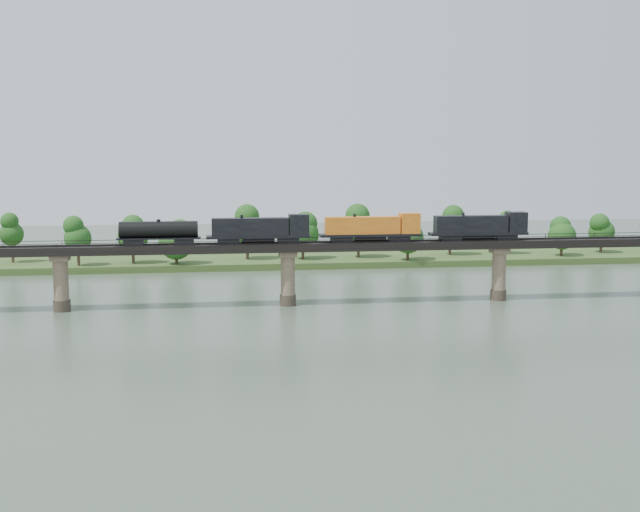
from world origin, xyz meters
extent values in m
plane|color=#3B4B3B|center=(0.00, 0.00, 0.00)|extent=(400.00, 400.00, 0.00)
cube|color=#324C1E|center=(0.00, 85.00, 0.80)|extent=(300.00, 24.00, 1.60)
cylinder|color=#473A2D|center=(-40.00, 30.00, 1.00)|extent=(3.00, 3.00, 2.00)
cylinder|color=#90765E|center=(-40.00, 30.00, 5.50)|extent=(2.60, 2.60, 9.00)
cube|color=#90765E|center=(-40.00, 30.00, 9.50)|extent=(3.20, 3.20, 1.00)
cylinder|color=#473A2D|center=(0.00, 30.00, 1.00)|extent=(3.00, 3.00, 2.00)
cylinder|color=#90765E|center=(0.00, 30.00, 5.50)|extent=(2.60, 2.60, 9.00)
cube|color=#90765E|center=(0.00, 30.00, 9.50)|extent=(3.20, 3.20, 1.00)
cylinder|color=#473A2D|center=(40.00, 30.00, 1.00)|extent=(3.00, 3.00, 2.00)
cylinder|color=#90765E|center=(40.00, 30.00, 5.50)|extent=(2.60, 2.60, 9.00)
cube|color=#90765E|center=(40.00, 30.00, 9.50)|extent=(3.20, 3.20, 1.00)
cube|color=black|center=(0.00, 30.00, 10.75)|extent=(220.00, 5.00, 1.50)
cube|color=black|center=(0.00, 29.25, 11.58)|extent=(220.00, 0.12, 0.16)
cube|color=black|center=(0.00, 30.75, 11.58)|extent=(220.00, 0.12, 0.16)
cube|color=black|center=(0.00, 27.60, 12.20)|extent=(220.00, 0.10, 0.10)
cube|color=black|center=(0.00, 32.40, 12.20)|extent=(220.00, 0.10, 0.10)
cube|color=black|center=(0.00, 27.60, 11.85)|extent=(0.08, 0.08, 0.70)
cube|color=black|center=(0.00, 32.40, 11.85)|extent=(0.08, 0.08, 0.70)
cylinder|color=#382619|center=(-60.94, 84.18, 3.46)|extent=(0.70, 0.70, 3.71)
sphere|color=#164413|center=(-60.94, 84.18, 8.41)|extent=(5.67, 5.67, 5.67)
sphere|color=#164413|center=(-60.94, 84.18, 11.50)|extent=(4.25, 4.25, 4.25)
cylinder|color=#382619|center=(-44.43, 76.31, 3.35)|extent=(0.70, 0.70, 3.51)
sphere|color=#164413|center=(-44.43, 76.31, 8.03)|extent=(6.31, 6.31, 6.31)
sphere|color=#164413|center=(-44.43, 76.31, 10.96)|extent=(4.73, 4.73, 4.73)
cylinder|color=#382619|center=(-32.24, 78.84, 3.27)|extent=(0.70, 0.70, 3.34)
sphere|color=#164413|center=(-32.24, 78.84, 7.73)|extent=(7.18, 7.18, 7.18)
sphere|color=#164413|center=(-32.24, 78.84, 10.52)|extent=(5.39, 5.39, 5.39)
cylinder|color=#382619|center=(-22.01, 76.15, 3.01)|extent=(0.70, 0.70, 2.83)
sphere|color=#164413|center=(-22.01, 76.15, 6.78)|extent=(8.26, 8.26, 8.26)
sphere|color=#164413|center=(-22.01, 76.15, 9.14)|extent=(6.19, 6.19, 6.19)
cylinder|color=#382619|center=(-5.04, 82.68, 3.58)|extent=(0.70, 0.70, 3.96)
sphere|color=#164413|center=(-5.04, 82.68, 8.87)|extent=(8.07, 8.07, 8.07)
sphere|color=#164413|center=(-5.04, 82.68, 12.17)|extent=(6.05, 6.05, 6.05)
cylinder|color=#382619|center=(8.52, 81.14, 3.23)|extent=(0.70, 0.70, 3.27)
sphere|color=#164413|center=(8.52, 81.14, 7.59)|extent=(8.03, 8.03, 8.03)
sphere|color=#164413|center=(8.52, 81.14, 10.31)|extent=(6.02, 6.02, 6.02)
cylinder|color=#382619|center=(22.65, 82.31, 3.56)|extent=(0.70, 0.70, 3.92)
sphere|color=#164413|center=(22.65, 82.31, 8.79)|extent=(8.29, 8.29, 8.29)
sphere|color=#164413|center=(22.65, 82.31, 12.05)|extent=(6.21, 6.21, 6.21)
cylinder|color=#382619|center=(33.59, 75.35, 3.11)|extent=(0.70, 0.70, 3.02)
sphere|color=#164413|center=(33.59, 75.35, 7.15)|extent=(7.74, 7.74, 7.74)
sphere|color=#164413|center=(33.59, 75.35, 9.67)|extent=(5.80, 5.80, 5.80)
cylinder|color=#382619|center=(46.81, 84.03, 3.50)|extent=(0.70, 0.70, 3.80)
sphere|color=#164413|center=(46.81, 84.03, 8.56)|extent=(7.47, 7.47, 7.47)
sphere|color=#164413|center=(46.81, 84.03, 11.73)|extent=(5.60, 5.60, 5.60)
cylinder|color=#382619|center=(60.48, 84.26, 3.29)|extent=(0.70, 0.70, 3.38)
sphere|color=#164413|center=(60.48, 84.26, 7.80)|extent=(6.23, 6.23, 6.23)
sphere|color=#164413|center=(60.48, 84.26, 10.62)|extent=(4.67, 4.67, 4.67)
cylinder|color=#382619|center=(74.35, 78.39, 2.99)|extent=(0.70, 0.70, 2.77)
sphere|color=#164413|center=(74.35, 78.39, 6.68)|extent=(7.04, 7.04, 7.04)
sphere|color=#164413|center=(74.35, 78.39, 8.99)|extent=(5.28, 5.28, 5.28)
cylinder|color=#382619|center=(87.62, 83.57, 3.07)|extent=(0.70, 0.70, 2.94)
sphere|color=#164413|center=(87.62, 83.57, 7.00)|extent=(6.73, 6.73, 6.73)
sphere|color=#164413|center=(87.62, 83.57, 9.45)|extent=(5.05, 5.05, 5.05)
cube|color=black|center=(41.11, 30.00, 12.04)|extent=(3.91, 2.35, 1.07)
cube|color=black|center=(30.37, 30.00, 12.04)|extent=(3.91, 2.35, 1.07)
cube|color=black|center=(35.74, 30.00, 12.72)|extent=(18.57, 2.93, 0.49)
cube|color=black|center=(34.27, 30.00, 14.53)|extent=(13.68, 2.64, 3.13)
cube|color=black|center=(43.07, 30.00, 14.82)|extent=(3.52, 2.93, 3.71)
cylinder|color=black|center=(35.74, 30.00, 12.18)|extent=(5.86, 1.37, 1.37)
cube|color=black|center=(20.59, 30.00, 12.04)|extent=(3.91, 2.35, 1.07)
cube|color=black|center=(9.85, 30.00, 12.04)|extent=(3.91, 2.35, 1.07)
cube|color=black|center=(15.22, 30.00, 12.72)|extent=(18.57, 2.93, 0.49)
cube|color=orange|center=(13.75, 30.00, 14.53)|extent=(13.68, 2.64, 3.13)
cube|color=orange|center=(22.55, 30.00, 14.82)|extent=(3.52, 2.93, 3.71)
cylinder|color=black|center=(15.22, 30.00, 12.18)|extent=(5.86, 1.37, 1.37)
cube|color=black|center=(0.07, 30.00, 12.04)|extent=(3.91, 2.35, 1.07)
cube|color=black|center=(-10.68, 30.00, 12.04)|extent=(3.91, 2.35, 1.07)
cube|color=black|center=(-5.30, 30.00, 12.72)|extent=(18.57, 2.93, 0.49)
cube|color=black|center=(-6.77, 30.00, 14.53)|extent=(13.68, 2.64, 3.13)
cube|color=black|center=(2.03, 30.00, 14.82)|extent=(3.52, 2.93, 3.71)
cylinder|color=black|center=(-5.30, 30.00, 12.18)|extent=(5.86, 1.37, 1.37)
cube|color=black|center=(-18.49, 30.00, 12.04)|extent=(3.42, 2.15, 1.07)
cube|color=black|center=(-27.29, 30.00, 12.04)|extent=(3.42, 2.15, 1.07)
cube|color=black|center=(-22.89, 30.00, 12.67)|extent=(14.66, 2.35, 0.29)
cylinder|color=black|center=(-22.89, 30.00, 14.24)|extent=(13.68, 2.93, 2.93)
cylinder|color=black|center=(-22.89, 30.00, 15.80)|extent=(0.68, 0.68, 0.49)
camera|label=1|loc=(-13.37, -113.59, 27.93)|focal=45.00mm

